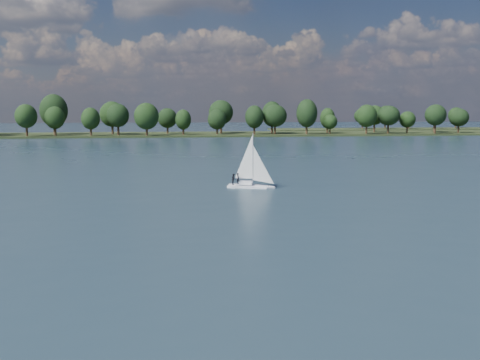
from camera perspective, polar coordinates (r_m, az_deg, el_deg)
name	(u,v)px	position (r m, az deg, el deg)	size (l,w,h in m)	color
ground	(199,158)	(124.58, -4.35, 2.40)	(700.00, 700.00, 0.00)	#233342
far_shore	(183,135)	(236.23, -6.14, 4.78)	(660.00, 40.00, 1.50)	black
far_shore_back	(462,129)	(330.01, 22.64, 5.00)	(220.00, 30.00, 1.40)	black
sailboat	(248,172)	(75.48, 0.90, 0.86)	(6.39, 3.80, 8.13)	white
treeline	(158,117)	(232.44, -8.70, 6.68)	(562.56, 73.69, 18.81)	black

